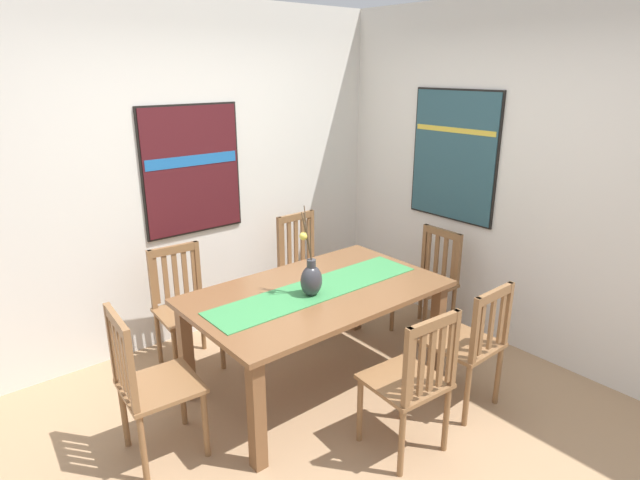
# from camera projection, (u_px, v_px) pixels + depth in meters

# --- Properties ---
(ground_plane) EXTENTS (6.40, 6.40, 0.03)m
(ground_plane) POSITION_uv_depth(u_px,v_px,m) (342.00, 434.00, 3.29)
(ground_plane) COLOR #A37F5B
(wall_back) EXTENTS (6.40, 0.12, 2.70)m
(wall_back) POSITION_uv_depth(u_px,v_px,m) (191.00, 176.00, 4.22)
(wall_back) COLOR silver
(wall_back) RESTS_ON ground_plane
(wall_side) EXTENTS (0.12, 6.40, 2.70)m
(wall_side) POSITION_uv_depth(u_px,v_px,m) (525.00, 182.00, 3.99)
(wall_side) COLOR silver
(wall_side) RESTS_ON ground_plane
(dining_table) EXTENTS (1.74, 1.03, 0.74)m
(dining_table) POSITION_uv_depth(u_px,v_px,m) (317.00, 303.00, 3.60)
(dining_table) COLOR brown
(dining_table) RESTS_ON ground_plane
(table_runner) EXTENTS (1.60, 0.36, 0.01)m
(table_runner) POSITION_uv_depth(u_px,v_px,m) (317.00, 289.00, 3.57)
(table_runner) COLOR #388447
(table_runner) RESTS_ON dining_table
(centerpiece_vase) EXTENTS (0.15, 0.16, 0.61)m
(centerpiece_vase) POSITION_uv_depth(u_px,v_px,m) (311.00, 278.00, 3.44)
(centerpiece_vase) COLOR #333338
(centerpiece_vase) RESTS_ON dining_table
(chair_0) EXTENTS (0.45, 0.45, 0.95)m
(chair_0) POSITION_uv_depth(u_px,v_px,m) (148.00, 382.00, 2.94)
(chair_0) COLOR brown
(chair_0) RESTS_ON ground_plane
(chair_1) EXTENTS (0.45, 0.45, 0.92)m
(chair_1) POSITION_uv_depth(u_px,v_px,m) (184.00, 305.00, 3.92)
(chair_1) COLOR brown
(chair_1) RESTS_ON ground_plane
(chair_2) EXTENTS (0.43, 0.43, 0.89)m
(chair_2) POSITION_uv_depth(u_px,v_px,m) (470.00, 343.00, 3.41)
(chair_2) COLOR brown
(chair_2) RESTS_ON ground_plane
(chair_3) EXTENTS (0.43, 0.43, 0.96)m
(chair_3) POSITION_uv_depth(u_px,v_px,m) (305.00, 266.00, 4.64)
(chair_3) COLOR brown
(chair_3) RESTS_ON ground_plane
(chair_4) EXTENTS (0.45, 0.45, 0.93)m
(chair_4) POSITION_uv_depth(u_px,v_px,m) (413.00, 380.00, 2.98)
(chair_4) COLOR brown
(chair_4) RESTS_ON ground_plane
(chair_5) EXTENTS (0.43, 0.43, 0.90)m
(chair_5) POSITION_uv_depth(u_px,v_px,m) (429.00, 280.00, 4.41)
(chair_5) COLOR brown
(chair_5) RESTS_ON ground_plane
(painting_on_back_wall) EXTENTS (0.83, 0.05, 1.02)m
(painting_on_back_wall) POSITION_uv_depth(u_px,v_px,m) (192.00, 170.00, 4.15)
(painting_on_back_wall) COLOR black
(painting_on_side_wall) EXTENTS (0.05, 0.84, 1.09)m
(painting_on_side_wall) POSITION_uv_depth(u_px,v_px,m) (454.00, 156.00, 4.37)
(painting_on_side_wall) COLOR black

